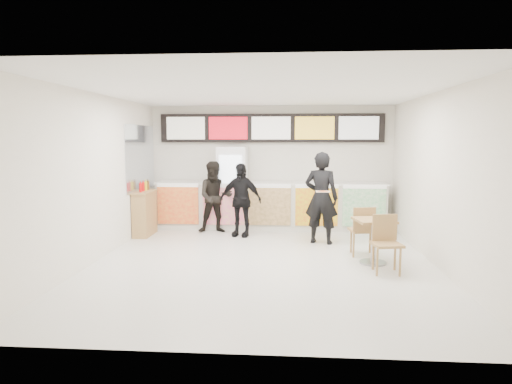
# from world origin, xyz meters

# --- Properties ---
(floor) EXTENTS (7.00, 7.00, 0.00)m
(floor) POSITION_xyz_m (0.00, 0.00, 0.00)
(floor) COLOR beige
(floor) RESTS_ON ground
(ceiling) EXTENTS (7.00, 7.00, 0.00)m
(ceiling) POSITION_xyz_m (0.00, 0.00, 3.00)
(ceiling) COLOR white
(ceiling) RESTS_ON wall_back
(wall_back) EXTENTS (6.00, 0.00, 6.00)m
(wall_back) POSITION_xyz_m (0.00, 3.50, 1.50)
(wall_back) COLOR silver
(wall_back) RESTS_ON floor
(wall_left) EXTENTS (0.00, 7.00, 7.00)m
(wall_left) POSITION_xyz_m (-3.00, 0.00, 1.50)
(wall_left) COLOR silver
(wall_left) RESTS_ON floor
(wall_right) EXTENTS (0.00, 7.00, 7.00)m
(wall_right) POSITION_xyz_m (3.00, 0.00, 1.50)
(wall_right) COLOR silver
(wall_right) RESTS_ON floor
(service_counter) EXTENTS (5.56, 0.77, 1.14)m
(service_counter) POSITION_xyz_m (0.00, 3.09, 0.57)
(service_counter) COLOR silver
(service_counter) RESTS_ON floor
(menu_board) EXTENTS (5.50, 0.14, 0.70)m
(menu_board) POSITION_xyz_m (0.00, 3.41, 2.45)
(menu_board) COLOR black
(menu_board) RESTS_ON wall_back
(drinks_fridge) EXTENTS (0.70, 0.67, 2.00)m
(drinks_fridge) POSITION_xyz_m (-0.93, 3.11, 1.00)
(drinks_fridge) COLOR white
(drinks_fridge) RESTS_ON floor
(mirror_panel) EXTENTS (0.01, 2.00, 1.50)m
(mirror_panel) POSITION_xyz_m (-2.99, 2.45, 1.75)
(mirror_panel) COLOR #B2B7BF
(mirror_panel) RESTS_ON wall_left
(customer_main) EXTENTS (0.81, 0.65, 1.93)m
(customer_main) POSITION_xyz_m (1.13, 1.59, 0.96)
(customer_main) COLOR black
(customer_main) RESTS_ON floor
(customer_left) EXTENTS (0.91, 0.76, 1.67)m
(customer_left) POSITION_xyz_m (-1.27, 2.55, 0.84)
(customer_left) COLOR black
(customer_left) RESTS_ON floor
(customer_mid) EXTENTS (1.04, 0.62, 1.65)m
(customer_mid) POSITION_xyz_m (-0.63, 2.18, 0.83)
(customer_mid) COLOR black
(customer_mid) RESTS_ON floor
(pizza_slice) EXTENTS (0.36, 0.36, 0.02)m
(pizza_slice) POSITION_xyz_m (1.13, 1.14, 1.16)
(pizza_slice) COLOR beige
(pizza_slice) RESTS_ON customer_main
(cafe_table) EXTENTS (0.74, 1.67, 0.94)m
(cafe_table) POSITION_xyz_m (1.95, 0.08, 0.55)
(cafe_table) COLOR #A97E4D
(cafe_table) RESTS_ON floor
(condiment_ledge) EXTENTS (0.37, 0.91, 1.21)m
(condiment_ledge) POSITION_xyz_m (-2.82, 2.12, 0.52)
(condiment_ledge) COLOR #A97E4D
(condiment_ledge) RESTS_ON floor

